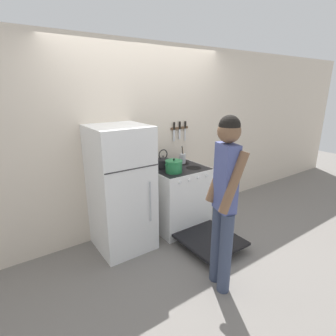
{
  "coord_description": "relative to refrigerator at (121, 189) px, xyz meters",
  "views": [
    {
      "loc": [
        -1.8,
        -3.12,
        1.97
      ],
      "look_at": [
        0.03,
        -0.49,
        0.98
      ],
      "focal_mm": 28.0,
      "sensor_mm": 36.0,
      "label": 1
    }
  ],
  "objects": [
    {
      "name": "ground_plane",
      "position": [
        0.57,
        0.33,
        -0.78
      ],
      "size": [
        14.0,
        14.0,
        0.0
      ],
      "primitive_type": "plane",
      "color": "slate"
    },
    {
      "name": "person",
      "position": [
        0.49,
        -1.23,
        0.22
      ],
      "size": [
        0.35,
        0.41,
        1.75
      ],
      "rotation": [
        0.0,
        0.0,
        1.27
      ],
      "color": "#38425B",
      "rests_on": "ground_plane"
    },
    {
      "name": "tea_kettle",
      "position": [
        0.71,
        0.13,
        0.2
      ],
      "size": [
        0.24,
        0.19,
        0.26
      ],
      "color": "black",
      "rests_on": "stove_range"
    },
    {
      "name": "wall_knife_strip",
      "position": [
        1.13,
        0.32,
        0.61
      ],
      "size": [
        0.31,
        0.03,
        0.3
      ],
      "color": "brown"
    },
    {
      "name": "utensil_jar",
      "position": [
        1.06,
        0.14,
        0.2
      ],
      "size": [
        0.09,
        0.09,
        0.26
      ],
      "color": "#B7BABF",
      "rests_on": "stove_range"
    },
    {
      "name": "dutch_oven_pot",
      "position": [
        0.7,
        -0.14,
        0.2
      ],
      "size": [
        0.27,
        0.23,
        0.19
      ],
      "color": "#237A42",
      "rests_on": "stove_range"
    },
    {
      "name": "stove_range",
      "position": [
        0.87,
        -0.04,
        -0.33
      ],
      "size": [
        0.75,
        1.39,
        0.9
      ],
      "color": "white",
      "rests_on": "ground_plane"
    },
    {
      "name": "refrigerator",
      "position": [
        0.0,
        0.0,
        0.0
      ],
      "size": [
        0.66,
        0.69,
        1.56
      ],
      "color": "white",
      "rests_on": "ground_plane"
    },
    {
      "name": "wall_back",
      "position": [
        0.57,
        0.36,
        0.5
      ],
      "size": [
        10.0,
        0.06,
        2.55
      ],
      "color": "beige",
      "rests_on": "ground_plane"
    }
  ]
}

